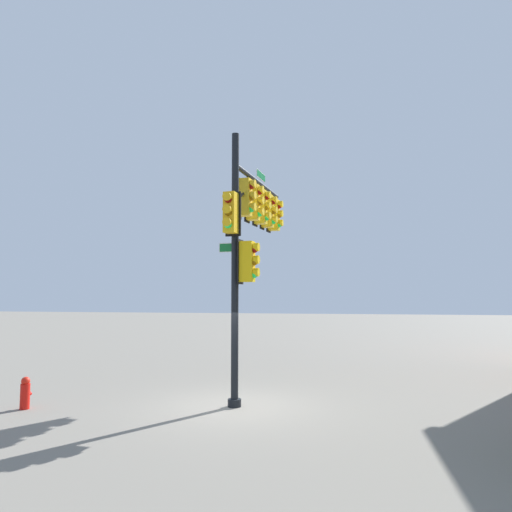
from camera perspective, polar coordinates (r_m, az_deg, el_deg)
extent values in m
plane|color=slate|center=(13.03, -2.66, -17.97)|extent=(120.00, 120.00, 0.00)
cylinder|color=black|center=(12.71, -2.59, -1.35)|extent=(0.20, 0.20, 7.47)
cylinder|color=black|center=(13.01, -2.65, -17.54)|extent=(0.36, 0.36, 0.20)
cylinder|color=black|center=(15.21, 0.36, 8.90)|extent=(4.42, 0.70, 0.14)
cylinder|color=black|center=(13.97, -1.13, 8.03)|extent=(2.03, 0.34, 1.07)
cube|color=gold|center=(13.74, -1.39, 7.18)|extent=(0.37, 0.40, 1.10)
cube|color=black|center=(13.81, -2.18, 7.12)|extent=(0.44, 0.10, 1.22)
sphere|color=maroon|center=(13.75, -0.60, 8.63)|extent=(0.22, 0.22, 0.22)
cylinder|color=gold|center=(13.74, -0.36, 8.85)|extent=(0.25, 0.17, 0.23)
sphere|color=#855607|center=(13.67, -0.60, 7.24)|extent=(0.22, 0.22, 0.22)
cylinder|color=gold|center=(13.66, -0.36, 7.46)|extent=(0.25, 0.17, 0.23)
sphere|color=#20FF59|center=(13.61, -0.60, 5.84)|extent=(0.22, 0.22, 0.22)
cylinder|color=gold|center=(13.60, -0.36, 6.06)|extent=(0.25, 0.17, 0.23)
cube|color=yellow|center=(14.49, -0.35, 6.56)|extent=(0.36, 0.40, 1.10)
cube|color=black|center=(14.55, -1.11, 6.51)|extent=(0.44, 0.09, 1.22)
sphere|color=maroon|center=(14.50, 0.41, 7.92)|extent=(0.22, 0.22, 0.22)
cylinder|color=yellow|center=(14.50, 0.64, 8.13)|extent=(0.25, 0.17, 0.23)
sphere|color=#855607|center=(14.43, 0.41, 6.60)|extent=(0.22, 0.22, 0.22)
cylinder|color=yellow|center=(14.42, 0.64, 6.81)|extent=(0.25, 0.17, 0.23)
sphere|color=#20FF59|center=(14.37, 0.41, 5.27)|extent=(0.22, 0.22, 0.22)
cylinder|color=yellow|center=(14.36, 0.64, 5.48)|extent=(0.25, 0.17, 0.23)
cube|color=gold|center=(15.24, 0.58, 5.99)|extent=(0.37, 0.40, 1.10)
cube|color=black|center=(15.31, -0.13, 5.95)|extent=(0.44, 0.10, 1.22)
sphere|color=maroon|center=(15.25, 1.30, 7.29)|extent=(0.22, 0.22, 0.22)
cylinder|color=gold|center=(15.25, 1.52, 7.49)|extent=(0.25, 0.17, 0.23)
sphere|color=#855607|center=(15.19, 1.31, 6.04)|extent=(0.22, 0.22, 0.22)
cylinder|color=gold|center=(15.18, 1.52, 6.23)|extent=(0.25, 0.17, 0.23)
sphere|color=#20FF59|center=(15.13, 1.31, 4.77)|extent=(0.22, 0.22, 0.22)
cylinder|color=gold|center=(15.12, 1.53, 4.97)|extent=(0.25, 0.17, 0.23)
cube|color=gold|center=(16.00, 1.43, 5.48)|extent=(0.36, 0.40, 1.10)
cube|color=black|center=(16.06, 0.74, 5.44)|extent=(0.44, 0.09, 1.22)
sphere|color=maroon|center=(16.02, 2.12, 6.71)|extent=(0.22, 0.22, 0.22)
cylinder|color=gold|center=(16.01, 2.33, 6.90)|extent=(0.25, 0.17, 0.23)
sphere|color=#855607|center=(15.95, 2.12, 5.52)|extent=(0.22, 0.22, 0.22)
cylinder|color=gold|center=(15.95, 2.33, 5.70)|extent=(0.25, 0.17, 0.23)
sphere|color=#20FF59|center=(15.90, 2.13, 4.31)|extent=(0.22, 0.22, 0.22)
cylinder|color=gold|center=(15.89, 2.34, 4.49)|extent=(0.25, 0.17, 0.23)
cube|color=yellow|center=(16.77, 2.20, 5.01)|extent=(0.37, 0.40, 1.10)
cube|color=black|center=(16.83, 1.54, 4.98)|extent=(0.44, 0.11, 1.22)
sphere|color=maroon|center=(16.78, 2.85, 6.19)|extent=(0.22, 0.22, 0.22)
cylinder|color=yellow|center=(16.77, 3.05, 6.37)|extent=(0.25, 0.17, 0.23)
sphere|color=#855607|center=(16.71, 2.86, 5.05)|extent=(0.22, 0.22, 0.22)
cylinder|color=yellow|center=(16.71, 3.05, 5.22)|extent=(0.25, 0.17, 0.23)
sphere|color=#20FF59|center=(16.66, 2.86, 3.89)|extent=(0.22, 0.22, 0.22)
cylinder|color=yellow|center=(16.65, 3.06, 4.07)|extent=(0.25, 0.17, 0.23)
cube|color=#E9B013|center=(12.55, -3.12, 5.31)|extent=(0.40, 0.36, 1.10)
cube|color=black|center=(12.73, -2.80, 5.16)|extent=(0.10, 0.44, 1.22)
sphere|color=maroon|center=(12.43, -3.44, 7.00)|extent=(0.22, 0.22, 0.22)
cylinder|color=#E9B013|center=(12.38, -3.54, 7.28)|extent=(0.17, 0.25, 0.23)
sphere|color=#855607|center=(12.36, -3.45, 5.46)|extent=(0.22, 0.22, 0.22)
cylinder|color=#E9B013|center=(12.32, -3.55, 5.73)|extent=(0.17, 0.25, 0.23)
sphere|color=#20FF59|center=(12.31, -3.46, 3.90)|extent=(0.22, 0.22, 0.22)
cylinder|color=#E9B013|center=(12.26, -3.56, 4.17)|extent=(0.17, 0.25, 0.23)
cube|color=#E7B70C|center=(12.60, -1.09, -0.70)|extent=(0.36, 0.40, 1.10)
cube|color=black|center=(12.66, -1.95, -0.72)|extent=(0.44, 0.10, 1.22)
sphere|color=maroon|center=(12.56, -0.23, 0.87)|extent=(0.22, 0.22, 0.22)
cylinder|color=#E7B70C|center=(12.55, 0.03, 1.10)|extent=(0.25, 0.17, 0.23)
sphere|color=#855607|center=(12.54, -0.23, -0.68)|extent=(0.22, 0.22, 0.22)
cylinder|color=#E7B70C|center=(12.52, 0.03, -0.45)|extent=(0.25, 0.17, 0.23)
sphere|color=#20FF59|center=(12.52, -0.23, -2.23)|extent=(0.22, 0.22, 0.22)
cylinder|color=#E7B70C|center=(12.50, 0.03, -2.00)|extent=(0.25, 0.17, 0.23)
cube|color=white|center=(15.49, 0.60, 9.80)|extent=(0.93, 0.14, 0.26)
cube|color=#0B682E|center=(15.49, 0.60, 9.80)|extent=(0.90, 0.14, 0.22)
cube|color=white|center=(12.75, -2.58, 1.06)|extent=(0.14, 0.93, 0.26)
cube|color=#15682D|center=(12.75, -2.58, 1.06)|extent=(0.14, 0.90, 0.22)
cylinder|color=red|center=(14.06, -26.46, -15.15)|extent=(0.24, 0.24, 0.65)
sphere|color=red|center=(13.99, -26.40, -13.56)|extent=(0.22, 0.22, 0.22)
cylinder|color=red|center=(14.17, -26.08, -14.94)|extent=(0.12, 0.10, 0.10)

